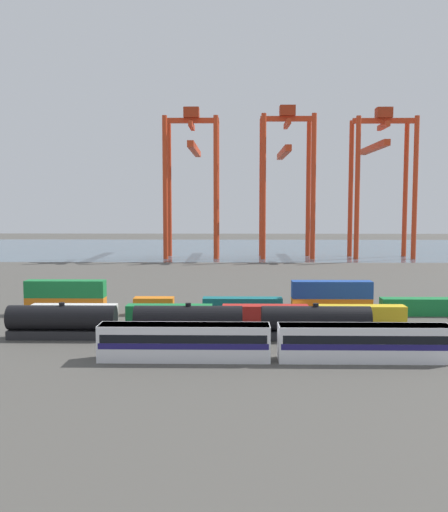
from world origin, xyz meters
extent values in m
plane|color=#4C4944|center=(0.00, 40.00, 0.00)|extent=(420.00, 420.00, 0.00)
cube|color=#475B6B|center=(0.00, 136.99, 0.00)|extent=(400.00, 110.00, 0.01)
cube|color=silver|center=(-14.23, -23.18, 1.95)|extent=(18.39, 3.10, 3.90)
cube|color=navy|center=(-14.23, -23.18, 1.85)|extent=(18.02, 3.14, 0.64)
cube|color=black|center=(-14.23, -23.18, 2.63)|extent=(17.66, 3.13, 0.90)
cube|color=slate|center=(-14.23, -23.18, 3.72)|extent=(18.21, 2.85, 0.36)
cube|color=silver|center=(5.06, -23.18, 1.95)|extent=(18.39, 3.10, 3.90)
cube|color=navy|center=(5.06, -23.18, 1.85)|extent=(18.02, 3.14, 0.64)
cube|color=black|center=(5.06, -23.18, 2.63)|extent=(17.66, 3.13, 0.90)
cube|color=slate|center=(5.06, -23.18, 3.72)|extent=(18.21, 2.85, 0.36)
cube|color=#232326|center=(-30.42, -13.37, 0.55)|extent=(13.47, 2.50, 1.10)
cylinder|color=black|center=(-30.42, -13.37, 2.63)|extent=(13.47, 3.07, 3.07)
cylinder|color=black|center=(-30.42, -13.37, 4.35)|extent=(0.70, 0.70, 0.36)
cube|color=#232326|center=(-14.58, -13.37, 0.55)|extent=(13.47, 2.50, 1.10)
cylinder|color=black|center=(-14.58, -13.37, 2.63)|extent=(13.47, 3.07, 3.07)
cylinder|color=black|center=(-14.58, -13.37, 4.35)|extent=(0.70, 0.70, 0.36)
cube|color=#232326|center=(1.26, -13.37, 0.55)|extent=(13.47, 2.50, 1.10)
cylinder|color=black|center=(1.26, -13.37, 2.63)|extent=(13.47, 3.07, 3.07)
cylinder|color=black|center=(1.26, -13.37, 4.35)|extent=(0.70, 0.70, 0.36)
cube|color=silver|center=(-31.62, -3.88, 1.30)|extent=(12.10, 2.44, 2.60)
cube|color=#197538|center=(-18.04, -3.88, 1.30)|extent=(12.10, 2.44, 2.60)
cube|color=#AD211C|center=(-4.47, -3.88, 1.30)|extent=(12.10, 2.44, 2.60)
cube|color=gold|center=(9.10, -3.88, 1.30)|extent=(12.10, 2.44, 2.60)
cube|color=orange|center=(-34.71, 2.63, 1.30)|extent=(12.10, 2.44, 2.60)
cube|color=#197538|center=(-34.71, 2.63, 3.90)|extent=(12.10, 2.44, 2.60)
cube|color=orange|center=(-21.16, 2.63, 1.30)|extent=(6.04, 2.44, 2.60)
cube|color=#146066|center=(-7.61, 2.63, 1.30)|extent=(12.10, 2.44, 2.60)
cube|color=orange|center=(5.94, 2.63, 1.30)|extent=(12.10, 2.44, 2.60)
cube|color=#1C4299|center=(5.94, 2.63, 3.90)|extent=(12.10, 2.44, 2.60)
cube|color=#197538|center=(19.50, 2.63, 1.30)|extent=(12.10, 2.44, 2.60)
cylinder|color=red|center=(-30.20, 92.98, 21.95)|extent=(1.50, 1.50, 43.89)
cylinder|color=red|center=(-14.55, 92.98, 21.95)|extent=(1.50, 1.50, 43.89)
cylinder|color=red|center=(-30.20, 103.81, 21.95)|extent=(1.50, 1.50, 43.89)
cylinder|color=red|center=(-14.55, 103.81, 21.95)|extent=(1.50, 1.50, 43.89)
cube|color=red|center=(-22.38, 98.39, 43.09)|extent=(17.24, 1.20, 1.60)
cube|color=red|center=(-22.38, 98.39, 41.49)|extent=(1.20, 12.44, 1.60)
cube|color=red|center=(-22.38, 111.71, 35.40)|extent=(2.00, 38.05, 2.00)
cube|color=#9F2C14|center=(-22.38, 98.39, 45.49)|extent=(4.80, 4.00, 3.20)
cylinder|color=red|center=(0.03, 92.54, 22.19)|extent=(1.50, 1.50, 44.37)
cylinder|color=red|center=(15.26, 92.54, 22.19)|extent=(1.50, 1.50, 44.37)
cylinder|color=red|center=(0.03, 104.25, 22.19)|extent=(1.50, 1.50, 44.37)
cylinder|color=red|center=(15.26, 104.25, 22.19)|extent=(1.50, 1.50, 44.37)
cube|color=red|center=(7.64, 98.39, 43.57)|extent=(16.83, 1.20, 1.60)
cube|color=red|center=(7.64, 98.39, 41.97)|extent=(1.20, 13.32, 1.60)
cube|color=red|center=(7.64, 110.52, 34.14)|extent=(2.00, 34.64, 2.00)
cube|color=#9F2C14|center=(7.64, 98.39, 45.97)|extent=(4.80, 4.00, 3.20)
cylinder|color=red|center=(28.84, 93.41, 21.84)|extent=(1.50, 1.50, 43.67)
cylinder|color=red|center=(46.48, 93.41, 21.84)|extent=(1.50, 1.50, 43.67)
cylinder|color=red|center=(28.84, 103.38, 21.84)|extent=(1.50, 1.50, 43.67)
cylinder|color=red|center=(46.48, 103.38, 21.84)|extent=(1.50, 1.50, 43.67)
cube|color=red|center=(37.66, 98.39, 42.87)|extent=(19.24, 1.20, 1.60)
cube|color=red|center=(37.66, 98.39, 41.27)|extent=(1.20, 11.57, 1.60)
cube|color=red|center=(37.66, 110.18, 35.74)|extent=(2.00, 33.68, 2.00)
cube|color=#9F2C14|center=(37.66, 98.39, 45.27)|extent=(4.80, 4.00, 3.20)
camera|label=1|loc=(-8.85, -83.48, 16.68)|focal=40.09mm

